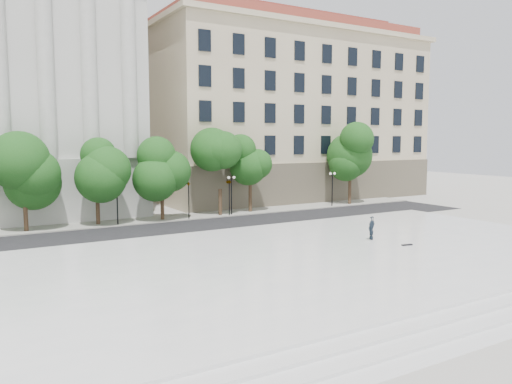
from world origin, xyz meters
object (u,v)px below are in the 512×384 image
(traffic_light_east, at_px, (229,180))
(person_lying, at_px, (371,237))
(skateboard, at_px, (407,245))
(traffic_light_west, at_px, (189,183))

(traffic_light_east, height_order, person_lying, traffic_light_east)
(traffic_light_east, distance_m, skateboard, 20.98)
(traffic_light_west, height_order, person_lying, traffic_light_west)
(person_lying, distance_m, skateboard, 2.82)
(traffic_light_west, xyz_separation_m, person_lying, (6.81, -17.77, -2.95))
(traffic_light_east, height_order, skateboard, traffic_light_east)
(traffic_light_west, relative_size, traffic_light_east, 0.98)
(traffic_light_east, bearing_deg, traffic_light_west, 180.00)
(traffic_light_west, distance_m, skateboard, 22.07)
(traffic_light_east, xyz_separation_m, skateboard, (3.18, -20.48, -3.24))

